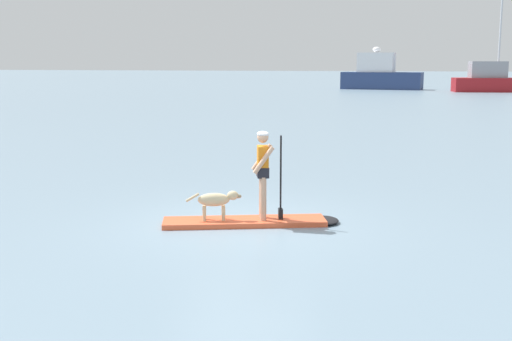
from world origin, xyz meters
The scene contains 6 objects.
ground_plane centered at (0.00, 0.00, 0.00)m, with size 400.00×400.00×0.00m, color gray.
paddleboard centered at (0.22, 0.07, 0.05)m, with size 3.49×1.71×0.10m.
person_paddler centered at (0.36, 0.11, 1.10)m, with size 0.67×0.57×1.72m.
dog centered at (-0.52, -0.16, 0.48)m, with size 1.05×0.42×0.57m.
moored_boat_starboard centered at (0.04, 63.03, 1.55)m, with size 9.25×4.02×4.75m.
moored_boat_far_starboard centered at (11.57, 59.24, 1.22)m, with size 8.31×3.66×11.91m.
Camera 1 is at (2.98, -11.84, 3.14)m, focal length 45.17 mm.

